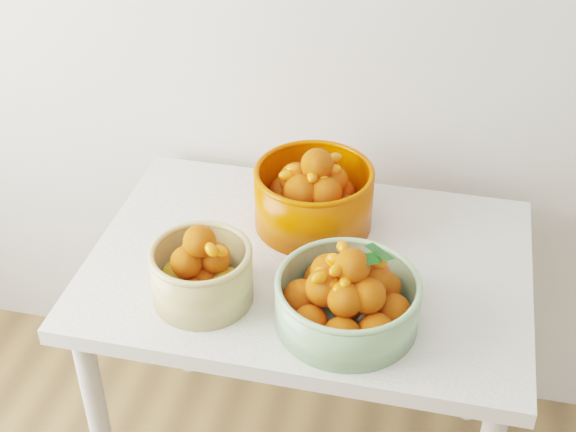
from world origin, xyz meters
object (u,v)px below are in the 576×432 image
table (308,292)px  bowl_orange (313,195)px  bowl_green (347,298)px  bowl_cream (201,272)px

table → bowl_orange: (-0.02, 0.14, 0.18)m
bowl_green → bowl_orange: size_ratio=1.17×
bowl_green → table: bearing=122.5°
table → bowl_cream: 0.31m
table → bowl_orange: bowl_orange is taller
bowl_green → bowl_orange: bowl_orange is taller
bowl_cream → bowl_green: bowl_green is taller
bowl_cream → bowl_orange: (0.18, 0.32, 0.01)m
bowl_green → bowl_cream: bearing=178.7°
bowl_cream → bowl_green: size_ratio=0.70×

